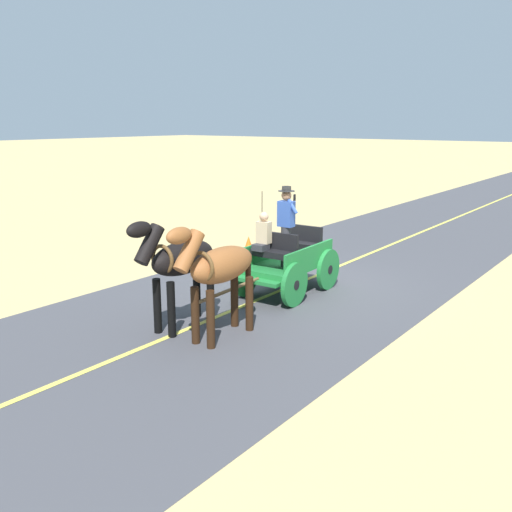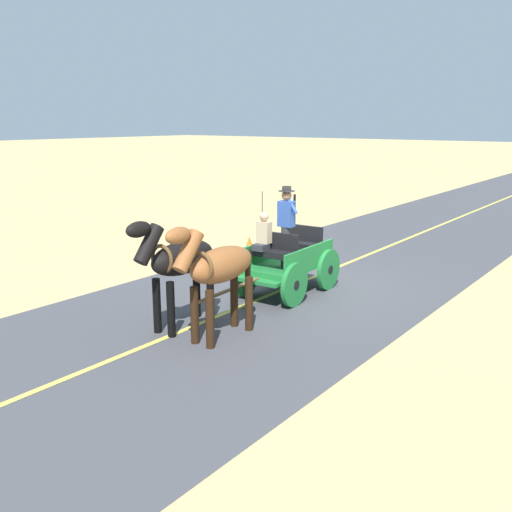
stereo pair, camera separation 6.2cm
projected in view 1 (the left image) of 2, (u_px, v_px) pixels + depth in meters
ground_plane at (295, 285)px, 13.65m from camera, size 200.00×200.00×0.00m
road_surface at (295, 285)px, 13.64m from camera, size 6.80×160.00×0.01m
road_centre_stripe at (295, 285)px, 13.64m from camera, size 0.12×160.00×0.00m
horse_drawn_carriage at (286, 259)px, 12.79m from camera, size 1.50×4.51×2.50m
horse_near_side at (218, 268)px, 10.00m from camera, size 0.57×2.13×2.21m
horse_off_side at (179, 261)px, 10.51m from camera, size 0.58×2.13×2.21m
traffic_cone at (249, 244)px, 16.94m from camera, size 0.32×0.32×0.50m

